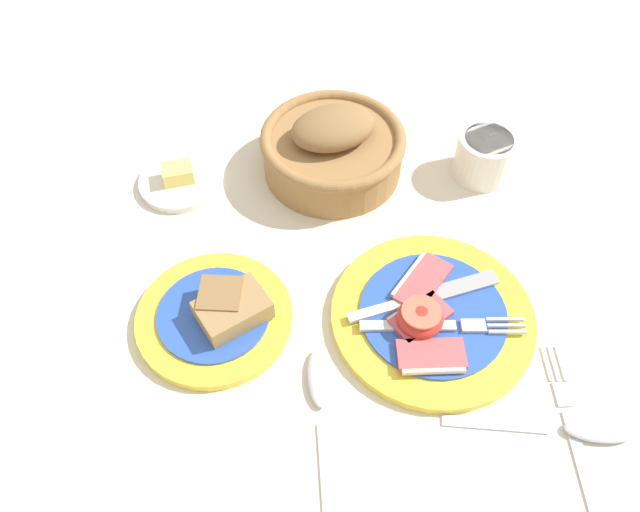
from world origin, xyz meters
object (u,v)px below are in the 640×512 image
(sugar_cup, at_px, (485,155))
(breakfast_plate, at_px, (431,316))
(fork_on_cloth, at_px, (572,427))
(bread_basket, at_px, (333,148))
(bread_plate, at_px, (218,314))
(butter_dish, at_px, (179,180))
(teaspoon_near_cup, at_px, (321,402))
(teaspoon_by_saucer, at_px, (571,429))

(sugar_cup, bearing_deg, breakfast_plate, -114.54)
(sugar_cup, xyz_separation_m, fork_on_cloth, (0.02, -0.37, -0.03))
(bread_basket, bearing_deg, fork_on_cloth, -60.27)
(breakfast_plate, relative_size, bread_basket, 1.19)
(fork_on_cloth, bearing_deg, bread_plate, 69.49)
(bread_plate, xyz_separation_m, sugar_cup, (0.35, 0.22, 0.02))
(bread_basket, bearing_deg, butter_dish, -174.87)
(butter_dish, distance_m, teaspoon_near_cup, 0.37)
(butter_dish, bearing_deg, sugar_cup, 0.15)
(teaspoon_by_saucer, relative_size, teaspoon_near_cup, 1.00)
(bread_basket, bearing_deg, sugar_cup, -4.97)
(bread_plate, relative_size, butter_dish, 1.63)
(breakfast_plate, height_order, bread_plate, bread_plate)
(sugar_cup, distance_m, fork_on_cloth, 0.37)
(bread_basket, height_order, butter_dish, bread_basket)
(bread_plate, relative_size, bread_basket, 0.92)
(bread_plate, distance_m, sugar_cup, 0.41)
(butter_dish, distance_m, teaspoon_by_saucer, 0.57)
(sugar_cup, relative_size, bread_basket, 0.40)
(bread_basket, height_order, teaspoon_by_saucer, bread_basket)
(breakfast_plate, distance_m, sugar_cup, 0.26)
(bread_basket, distance_m, fork_on_cloth, 0.45)
(bread_basket, xyz_separation_m, teaspoon_near_cup, (-0.03, -0.35, -0.03))
(bread_plate, distance_m, butter_dish, 0.23)
(sugar_cup, bearing_deg, bread_plate, -147.54)
(breakfast_plate, xyz_separation_m, bread_basket, (-0.10, 0.25, 0.03))
(butter_dish, relative_size, teaspoon_by_saucer, 0.57)
(teaspoon_by_saucer, xyz_separation_m, fork_on_cloth, (0.00, 0.00, -0.00))
(bread_plate, distance_m, teaspoon_by_saucer, 0.40)
(sugar_cup, bearing_deg, teaspoon_by_saucer, -87.61)
(bread_plate, xyz_separation_m, teaspoon_near_cup, (0.11, -0.11, -0.01))
(bread_plate, height_order, fork_on_cloth, bread_plate)
(butter_dish, height_order, fork_on_cloth, butter_dish)
(sugar_cup, height_order, bread_basket, bread_basket)
(breakfast_plate, bearing_deg, bread_basket, 110.86)
(teaspoon_by_saucer, distance_m, teaspoon_near_cup, 0.26)
(breakfast_plate, xyz_separation_m, teaspoon_near_cup, (-0.13, -0.10, -0.01))
(sugar_cup, height_order, teaspoon_near_cup, sugar_cup)
(breakfast_plate, bearing_deg, bread_plate, 176.86)
(butter_dish, height_order, teaspoon_by_saucer, butter_dish)
(bread_plate, height_order, bread_basket, bread_basket)
(bread_basket, xyz_separation_m, teaspoon_by_saucer, (0.22, -0.39, -0.03))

